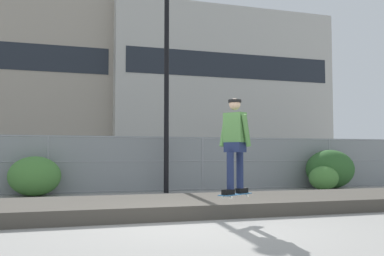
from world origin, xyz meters
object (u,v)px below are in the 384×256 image
street_lamp (167,52)px  parked_car_mid (147,165)px  skater (235,139)px  shrub_left (35,176)px  shrub_center (324,178)px  skateboard (235,194)px  shrub_right (330,169)px

street_lamp → parked_car_mid: 5.37m
skater → shrub_left: (-3.61, 6.76, -0.92)m
street_lamp → shrub_center: 7.00m
skater → street_lamp: bearing=86.4°
shrub_left → shrub_center: (9.60, -0.63, -0.18)m
street_lamp → shrub_left: (-4.03, 0.12, -4.04)m
street_lamp → shrub_center: (5.57, -0.51, -4.21)m
skateboard → parked_car_mid: size_ratio=0.17×
shrub_center → shrub_right: shrub_right is taller
parked_car_mid → shrub_left: parked_car_mid is taller
parked_car_mid → shrub_right: parked_car_mid is taller
parked_car_mid → shrub_center: size_ratio=4.20×
skater → street_lamp: size_ratio=0.23×
shrub_center → shrub_right: bearing=39.9°
shrub_left → shrub_center: size_ratio=1.42×
shrub_left → shrub_right: shrub_right is taller
parked_car_mid → skater: bearing=-93.1°
parked_car_mid → shrub_center: parked_car_mid is taller
parked_car_mid → street_lamp: bearing=-92.3°
skater → shrub_right: skater is taller
skateboard → shrub_right: shrub_right is taller
skater → parked_car_mid: size_ratio=0.38×
skateboard → shrub_right: 9.40m
skateboard → shrub_right: size_ratio=0.43×
skateboard → parked_car_mid: (0.57, 10.45, 0.32)m
shrub_center → shrub_right: 0.88m
street_lamp → shrub_center: street_lamp is taller
shrub_right → street_lamp: bearing=-179.8°
skateboard → shrub_left: 7.67m
shrub_left → shrub_right: 10.24m
shrub_right → parked_car_mid: bearing=148.1°
skater → shrub_center: (5.99, 6.14, -1.09)m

